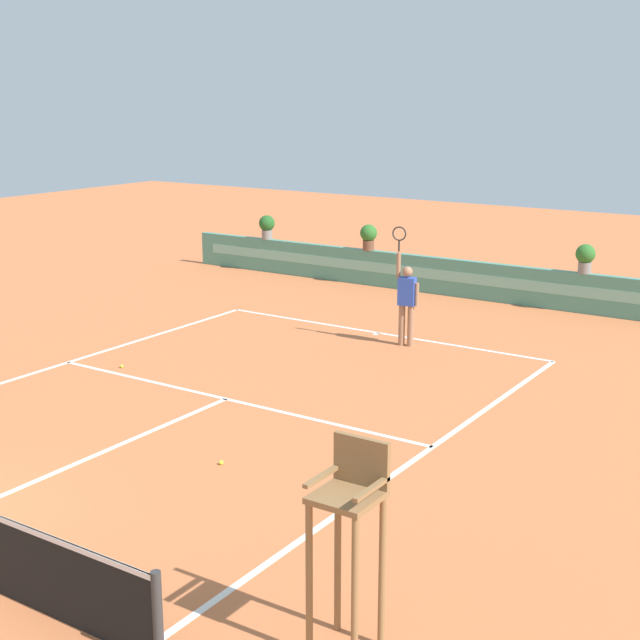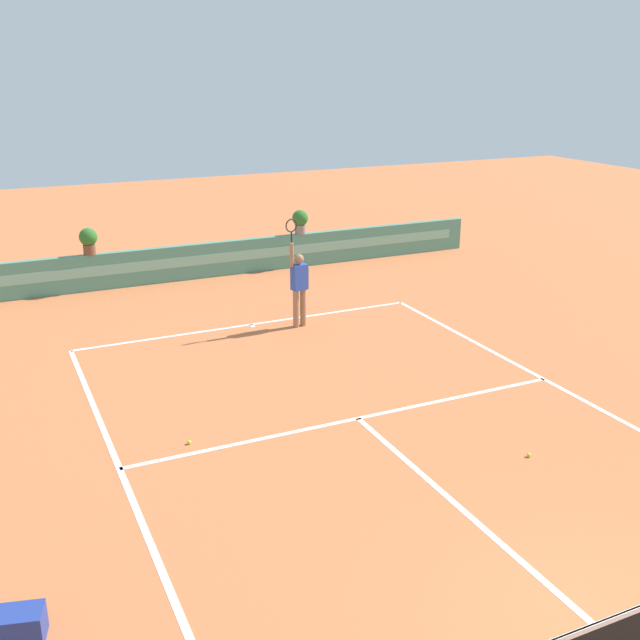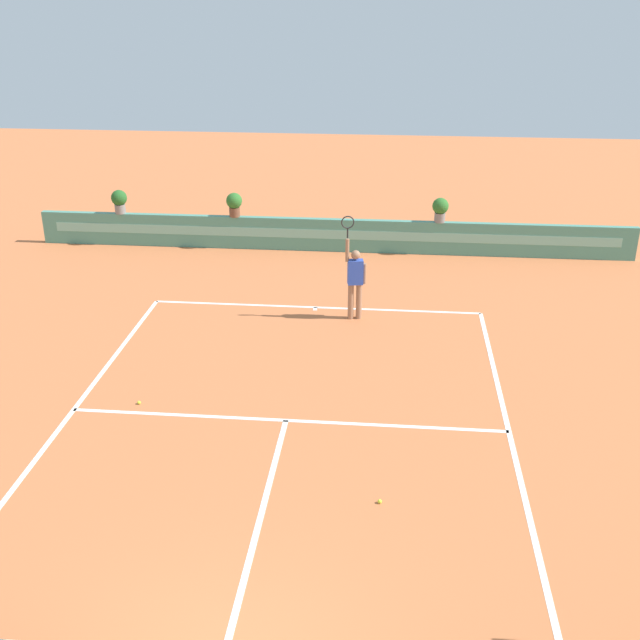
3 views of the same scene
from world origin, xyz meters
The scene contains 9 objects.
ground_plane centered at (0.00, 6.00, 0.00)m, with size 60.00×60.00×0.00m, color #C66B3D.
court_lines centered at (0.00, 6.72, 0.00)m, with size 8.32×11.94×0.01m.
back_wall_barrier centered at (0.00, 16.39, 0.50)m, with size 18.00×0.21×1.00m.
gear_bag centered at (-5.84, 3.22, 0.18)m, with size 0.70×0.36×0.36m, color navy.
tennis_player centered at (1.01, 11.31, 1.05)m, with size 0.61×0.28×2.58m.
tennis_ball_near_baseline centered at (-2.93, 6.73, 0.03)m, with size 0.07×0.07×0.07m, color #CCE033.
tennis_ball_mid_court centered at (1.81, 4.07, 0.03)m, with size 0.07×0.07×0.07m, color #CCE033.
potted_plant_left centered at (-2.92, 16.39, 1.41)m, with size 0.48×0.48×0.72m.
potted_plant_right centered at (3.24, 16.39, 1.41)m, with size 0.48×0.48×0.72m.
Camera 2 is at (-5.59, -4.10, 5.88)m, focal length 42.31 mm.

